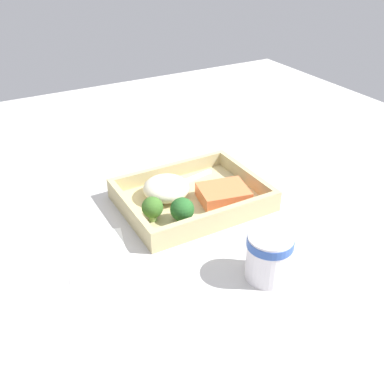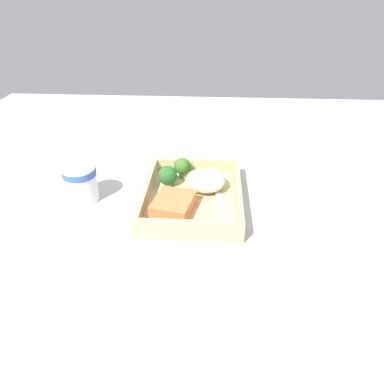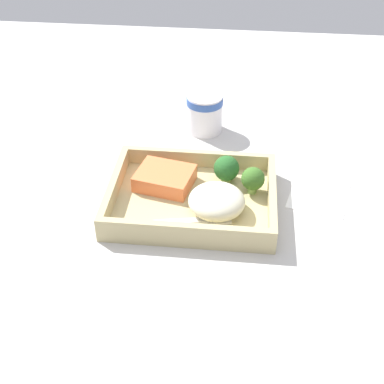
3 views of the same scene
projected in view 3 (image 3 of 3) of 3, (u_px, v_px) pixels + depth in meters
The scene contains 10 objects.
ground_plane at pixel (192, 209), 90.17cm from camera, with size 160.00×160.00×2.00cm, color #B8B6B4.
takeout_tray at pixel (192, 202), 89.19cm from camera, with size 27.37×21.12×1.20cm, color tan.
tray_rim at pixel (192, 192), 87.91cm from camera, with size 27.37×21.12×2.99cm.
salmon_fillet at pixel (165, 178), 91.16cm from camera, with size 9.27×7.55×2.76cm, color #F37542.
mashed_potatoes at pixel (217, 201), 84.95cm from camera, with size 9.10×9.07×4.31cm, color beige.
broccoli_floret_1 at pixel (226, 169), 91.52cm from camera, with size 4.41×4.41×4.74cm.
broccoli_floret_2 at pixel (253, 179), 88.74cm from camera, with size 3.95×3.95×4.75cm.
fork at pixel (188, 221), 84.04cm from camera, with size 15.83×4.62×0.44cm.
paper_cup at pixel (207, 111), 105.96cm from camera, with size 7.22×7.22×7.84cm.
receipt_slip at pixel (321, 187), 93.24cm from camera, with size 9.51×15.14×0.24cm, color white.
Camera 3 is at (7.21, -69.20, 56.43)cm, focal length 50.00 mm.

